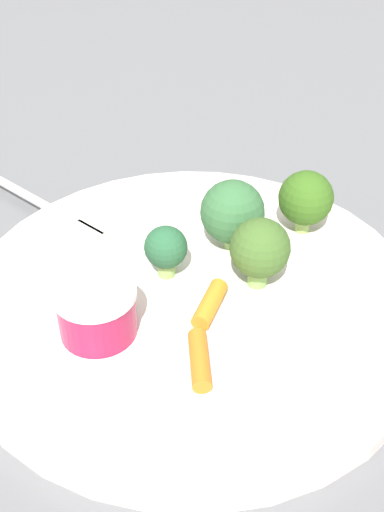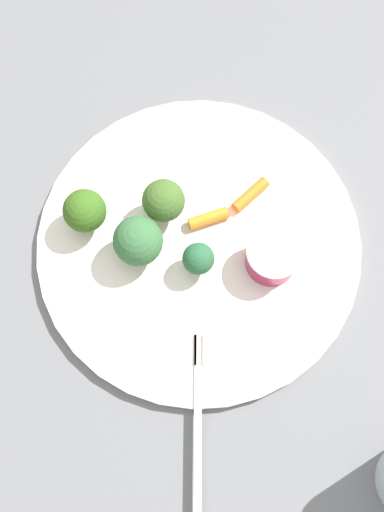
# 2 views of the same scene
# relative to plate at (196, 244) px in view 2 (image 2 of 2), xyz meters

# --- Properties ---
(ground_plane) EXTENTS (2.40, 2.40, 0.00)m
(ground_plane) POSITION_rel_plate_xyz_m (0.00, 0.00, -0.01)
(ground_plane) COLOR slate
(plate) EXTENTS (0.31, 0.31, 0.01)m
(plate) POSITION_rel_plate_xyz_m (0.00, 0.00, 0.00)
(plate) COLOR silver
(plate) RESTS_ON ground_plane
(sauce_cup) EXTENTS (0.05, 0.05, 0.03)m
(sauce_cup) POSITION_rel_plate_xyz_m (0.07, -0.02, 0.02)
(sauce_cup) COLOR #9E1B43
(sauce_cup) RESTS_ON plate
(broccoli_floret_0) EXTENTS (0.04, 0.04, 0.05)m
(broccoli_floret_0) POSITION_rel_plate_xyz_m (-0.03, 0.03, 0.04)
(broccoli_floret_0) COLOR #82B658
(broccoli_floret_0) RESTS_ON plate
(broccoli_floret_1) EXTENTS (0.05, 0.05, 0.05)m
(broccoli_floret_1) POSITION_rel_plate_xyz_m (-0.06, -0.01, 0.04)
(broccoli_floret_1) COLOR #95BF66
(broccoli_floret_1) RESTS_ON plate
(broccoli_floret_2) EXTENTS (0.04, 0.04, 0.05)m
(broccoli_floret_2) POSITION_rel_plate_xyz_m (-0.11, 0.02, 0.03)
(broccoli_floret_2) COLOR #97B85E
(broccoli_floret_2) RESTS_ON plate
(broccoli_floret_3) EXTENTS (0.03, 0.03, 0.04)m
(broccoli_floret_3) POSITION_rel_plate_xyz_m (-0.00, -0.02, 0.03)
(broccoli_floret_3) COLOR #88B35B
(broccoli_floret_3) RESTS_ON plate
(carrot_stick_0) EXTENTS (0.04, 0.04, 0.01)m
(carrot_stick_0) POSITION_rel_plate_xyz_m (0.05, 0.05, 0.01)
(carrot_stick_0) COLOR orange
(carrot_stick_0) RESTS_ON plate
(carrot_stick_1) EXTENTS (0.04, 0.03, 0.01)m
(carrot_stick_1) POSITION_rel_plate_xyz_m (0.01, 0.02, 0.01)
(carrot_stick_1) COLOR orange
(carrot_stick_1) RESTS_ON plate
(fork) EXTENTS (0.01, 0.20, 0.00)m
(fork) POSITION_rel_plate_xyz_m (0.00, -0.18, 0.01)
(fork) COLOR #BCC2BD
(fork) RESTS_ON plate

